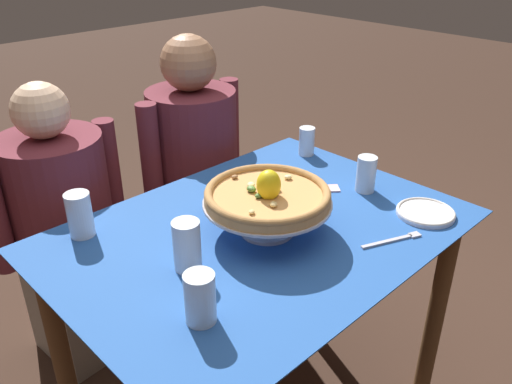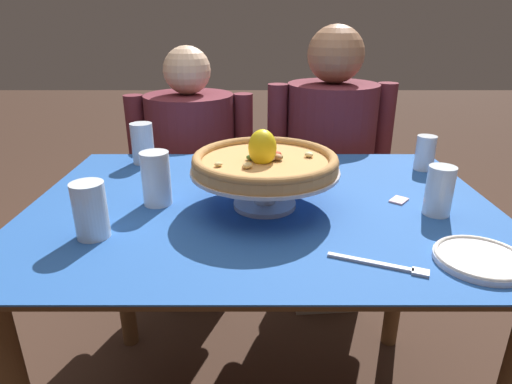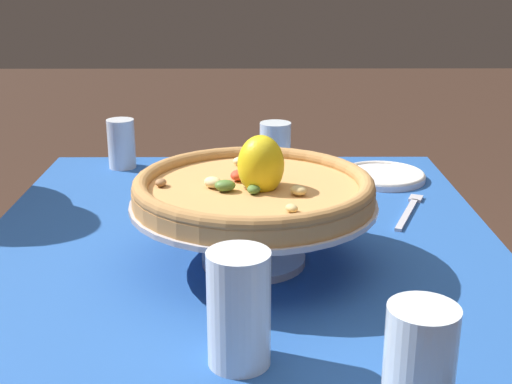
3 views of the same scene
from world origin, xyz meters
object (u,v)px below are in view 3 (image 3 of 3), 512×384
at_px(water_glass_back_right, 122,146).
at_px(dinner_fork, 409,210).
at_px(water_glass_front_left, 419,372).
at_px(water_glass_side_right, 275,155).
at_px(side_plate, 383,175).
at_px(pizza_stand, 254,218).
at_px(sugar_packet, 237,188).
at_px(water_glass_side_left, 239,314).
at_px(pizza, 254,187).

xyz_separation_m(water_glass_back_right, dinner_fork, (-0.29, -0.58, -0.05)).
distance_m(water_glass_back_right, water_glass_front_left, 1.01).
relative_size(water_glass_back_right, dinner_fork, 0.59).
bearing_deg(water_glass_side_right, side_plate, -90.22).
relative_size(pizza_stand, water_glass_back_right, 3.40).
relative_size(side_plate, sugar_packet, 3.58).
height_order(water_glass_side_right, water_glass_side_left, water_glass_side_left).
relative_size(pizza, side_plate, 2.02).
xyz_separation_m(water_glass_side_right, dinner_fork, (-0.20, -0.24, -0.05)).
bearing_deg(dinner_fork, water_glass_side_right, 51.10).
height_order(pizza_stand, water_glass_back_right, water_glass_back_right).
bearing_deg(sugar_packet, pizza, -174.64).
relative_size(side_plate, dinner_fork, 0.96).
bearing_deg(sugar_packet, water_glass_back_right, 58.85).
bearing_deg(dinner_fork, water_glass_front_left, 168.34).
xyz_separation_m(water_glass_side_right, side_plate, (-0.00, -0.23, -0.04)).
bearing_deg(water_glass_back_right, pizza_stand, -150.28).
bearing_deg(pizza_stand, dinner_fork, -52.12).
relative_size(pizza_stand, water_glass_front_left, 2.94).
xyz_separation_m(water_glass_side_right, water_glass_back_right, (0.09, 0.34, -0.00)).
bearing_deg(water_glass_side_right, pizza, 173.84).
xyz_separation_m(water_glass_back_right, sugar_packet, (-0.16, -0.26, -0.05)).
distance_m(water_glass_side_right, dinner_fork, 0.32).
xyz_separation_m(pizza, dinner_fork, (0.23, -0.29, -0.12)).
height_order(pizza_stand, sugar_packet, pizza_stand).
height_order(water_glass_back_right, sugar_packet, water_glass_back_right).
bearing_deg(water_glass_front_left, water_glass_side_left, 60.31).
bearing_deg(water_glass_front_left, pizza, 23.35).
xyz_separation_m(pizza_stand, dinner_fork, (0.23, -0.29, -0.07)).
bearing_deg(water_glass_side_left, water_glass_back_right, 19.23).
bearing_deg(water_glass_front_left, water_glass_side_right, 8.40).
relative_size(water_glass_side_left, side_plate, 0.78).
height_order(pizza, water_glass_side_left, pizza).
distance_m(pizza_stand, water_glass_side_right, 0.43).
bearing_deg(water_glass_front_left, side_plate, -7.82).
relative_size(water_glass_front_left, side_plate, 0.71).
xyz_separation_m(pizza_stand, sugar_packet, (0.36, 0.03, -0.07)).
distance_m(water_glass_side_left, water_glass_front_left, 0.21).
bearing_deg(pizza, dinner_fork, -52.03).
xyz_separation_m(side_plate, sugar_packet, (-0.07, 0.31, -0.01)).
relative_size(pizza, water_glass_back_right, 3.30).
distance_m(water_glass_back_right, sugar_packet, 0.31).
relative_size(pizza, dinner_fork, 1.94).
height_order(dinner_fork, sugar_packet, dinner_fork).
distance_m(pizza_stand, side_plate, 0.51).
distance_m(pizza, water_glass_side_right, 0.43).
height_order(pizza_stand, pizza, pizza).
bearing_deg(pizza_stand, water_glass_side_left, 176.44).
xyz_separation_m(pizza, water_glass_side_left, (-0.28, 0.02, -0.06)).
relative_size(pizza_stand, dinner_fork, 1.99).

